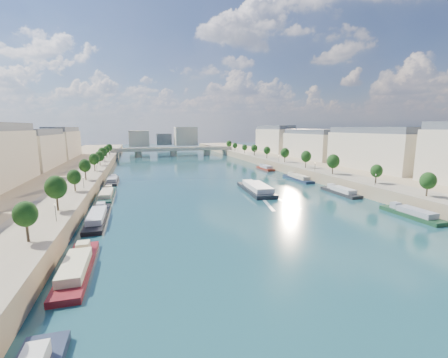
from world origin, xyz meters
TOP-DOWN VIEW (x-y plane):
  - ground at (0.00, 100.00)m, footprint 700.00×700.00m
  - quay_left at (-72.00, 100.00)m, footprint 44.00×520.00m
  - quay_right at (72.00, 100.00)m, footprint 44.00×520.00m
  - pave_left at (-57.00, 100.00)m, footprint 14.00×520.00m
  - pave_right at (57.00, 100.00)m, footprint 14.00×520.00m
  - trees_left at (-55.00, 102.00)m, footprint 4.80×268.80m
  - trees_right at (55.00, 110.00)m, footprint 4.80×268.80m
  - lamps_left at (-52.50, 90.00)m, footprint 0.36×200.36m
  - lamps_right at (52.50, 105.00)m, footprint 0.36×200.36m
  - buildings_left at (-85.00, 112.00)m, footprint 16.00×226.00m
  - buildings_right at (85.00, 112.00)m, footprint 16.00×226.00m
  - skyline at (3.19, 319.52)m, footprint 79.00×42.00m
  - bridge at (0.00, 237.98)m, footprint 112.00×12.00m
  - tour_barge at (13.97, 68.79)m, footprint 11.18×30.81m
  - wake at (13.97, 52.25)m, footprint 10.74×26.03m
  - moored_barges_left at (-45.50, 43.17)m, footprint 5.00×152.80m
  - moored_barges_right at (45.50, 54.96)m, footprint 5.00×164.22m

SIDE VIEW (x-z plane):
  - ground at x=0.00m, z-range 0.00..0.00m
  - wake at x=13.97m, z-range 0.00..0.04m
  - moored_barges_left at x=-45.50m, z-range -0.96..2.64m
  - moored_barges_right at x=45.50m, z-range -0.96..2.64m
  - tour_barge at x=13.97m, z-range -0.86..3.23m
  - quay_left at x=-72.00m, z-range 0.00..5.00m
  - quay_right at x=72.00m, z-range 0.00..5.00m
  - pave_left at x=-57.00m, z-range 5.00..5.10m
  - pave_right at x=57.00m, z-range 5.00..5.10m
  - bridge at x=0.00m, z-range 1.01..9.16m
  - lamps_left at x=-52.50m, z-range 5.64..9.92m
  - lamps_right at x=52.50m, z-range 5.64..9.92m
  - trees_left at x=-55.00m, z-range 6.35..14.61m
  - trees_right at x=55.00m, z-range 6.35..14.61m
  - skyline at x=3.19m, z-range 3.66..25.66m
  - buildings_left at x=-85.00m, z-range 4.85..28.05m
  - buildings_right at x=85.00m, z-range 4.85..28.05m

